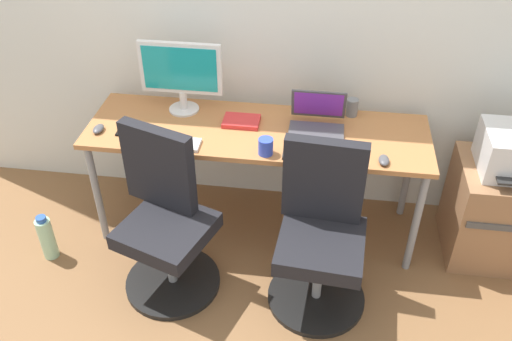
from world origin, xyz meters
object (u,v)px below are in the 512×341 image
(side_cabinet, at_px, (497,210))
(desktop_monitor, at_px, (181,72))
(coffee_mug, at_px, (266,146))
(water_bottle_on_floor, at_px, (47,238))
(office_chair_left, at_px, (165,222))
(office_chair_right, at_px, (321,236))
(open_laptop, at_px, (317,121))

(side_cabinet, relative_size, desktop_monitor, 1.26)
(coffee_mug, bearing_deg, water_bottle_on_floor, -170.35)
(desktop_monitor, relative_size, coffee_mug, 5.22)
(office_chair_left, bearing_deg, coffee_mug, 28.29)
(side_cabinet, distance_m, coffee_mug, 1.45)
(office_chair_right, bearing_deg, desktop_monitor, 143.05)
(water_bottle_on_floor, relative_size, coffee_mug, 3.37)
(side_cabinet, distance_m, open_laptop, 1.19)
(side_cabinet, bearing_deg, desktop_monitor, 174.87)
(office_chair_left, xyz_separation_m, side_cabinet, (1.86, 0.49, -0.12))
(office_chair_left, height_order, coffee_mug, office_chair_left)
(office_chair_left, height_order, side_cabinet, office_chair_left)
(water_bottle_on_floor, bearing_deg, open_laptop, 17.85)
(desktop_monitor, height_order, coffee_mug, desktop_monitor)
(open_laptop, bearing_deg, office_chair_left, -144.29)
(water_bottle_on_floor, xyz_separation_m, open_laptop, (1.54, 0.50, 0.64))
(office_chair_left, xyz_separation_m, desktop_monitor, (-0.03, 0.66, 0.56))
(open_laptop, bearing_deg, coffee_mug, -132.92)
(office_chair_left, bearing_deg, side_cabinet, 14.78)
(desktop_monitor, relative_size, open_laptop, 1.55)
(desktop_monitor, xyz_separation_m, open_laptop, (0.80, -0.11, -0.20))
(office_chair_left, relative_size, coffee_mug, 10.22)
(office_chair_left, relative_size, water_bottle_on_floor, 3.03)
(office_chair_right, distance_m, open_laptop, 0.66)
(side_cabinet, distance_m, desktop_monitor, 2.02)
(water_bottle_on_floor, distance_m, open_laptop, 1.74)
(water_bottle_on_floor, bearing_deg, office_chair_left, -4.20)
(office_chair_right, xyz_separation_m, coffee_mug, (-0.33, 0.27, 0.35))
(office_chair_right, bearing_deg, water_bottle_on_floor, 178.11)
(office_chair_right, xyz_separation_m, side_cabinet, (1.02, 0.49, -0.12))
(side_cabinet, height_order, open_laptop, open_laptop)
(coffee_mug, bearing_deg, open_laptop, 47.08)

